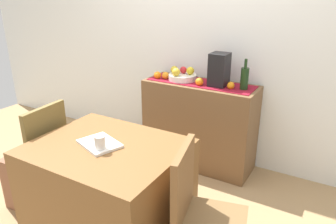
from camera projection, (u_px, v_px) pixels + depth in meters
ground_plane at (142, 208)px, 2.72m from camera, size 6.40×6.40×0.02m
room_wall_rear at (206, 29)px, 3.18m from camera, size 6.40×0.06×2.70m
sideboard_console at (199, 125)px, 3.26m from camera, size 1.11×0.42×0.87m
table_runner at (201, 83)px, 3.10m from camera, size 1.04×0.32×0.01m
fruit_bowl at (182, 77)px, 3.19m from camera, size 0.28×0.28×0.06m
apple_center at (183, 70)px, 3.20m from camera, size 0.07×0.07×0.07m
apple_right at (176, 72)px, 3.10m from camera, size 0.08×0.08×0.08m
apple_upper at (190, 71)px, 3.15m from camera, size 0.08×0.08×0.08m
apple_front at (174, 70)px, 3.20m from camera, size 0.08×0.08×0.08m
wine_bottle at (245, 78)px, 2.87m from camera, size 0.07×0.07×0.28m
coffee_maker at (219, 70)px, 2.96m from camera, size 0.16×0.18×0.31m
orange_loose_end at (166, 76)px, 3.23m from camera, size 0.07×0.07×0.07m
orange_loose_mid at (158, 75)px, 3.24m from camera, size 0.07×0.07×0.07m
orange_loose_near_bowl at (199, 82)px, 3.01m from camera, size 0.08×0.08×0.08m
orange_loose_far at (231, 86)px, 2.91m from camera, size 0.07×0.07×0.07m
dining_table at (109, 192)px, 2.30m from camera, size 1.01×0.82×0.74m
open_book at (100, 144)px, 2.18m from camera, size 0.33×0.29×0.02m
coffee_cup at (100, 143)px, 2.08m from camera, size 0.07×0.07×0.11m
chair_near_window at (39, 175)px, 2.70m from camera, size 0.43×0.43×0.90m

